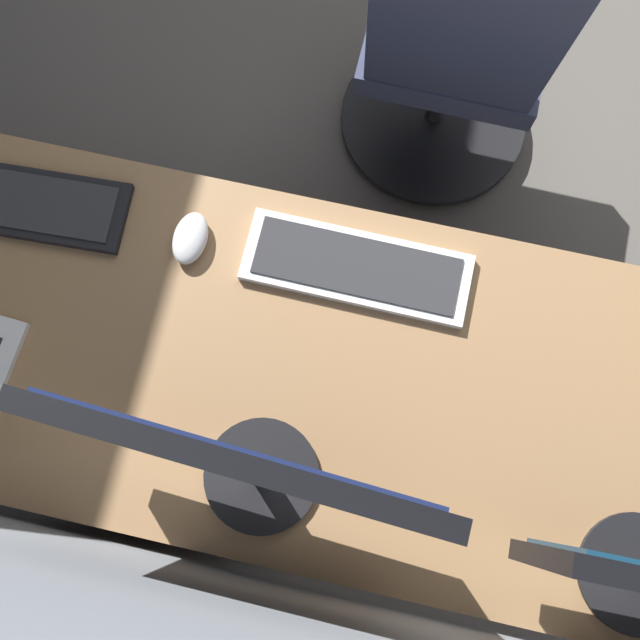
# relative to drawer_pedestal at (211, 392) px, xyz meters

# --- Properties ---
(desk) EXTENTS (2.09, 0.67, 0.73)m
(desk) POSITION_rel_drawer_pedestal_xyz_m (-0.24, -0.03, 0.32)
(desk) COLOR #936D47
(desk) RESTS_ON ground
(drawer_pedestal) EXTENTS (0.40, 0.51, 0.69)m
(drawer_pedestal) POSITION_rel_drawer_pedestal_xyz_m (0.00, 0.00, 0.00)
(drawer_pedestal) COLOR #936D47
(drawer_pedestal) RESTS_ON ground
(monitor_primary) EXTENTS (0.55, 0.20, 0.46)m
(monitor_primary) POSITION_rel_drawer_pedestal_xyz_m (-0.19, 0.16, 0.65)
(monitor_primary) COLOR black
(monitor_primary) RESTS_ON desk
(keyboard_main) EXTENTS (0.42, 0.14, 0.02)m
(keyboard_main) POSITION_rel_drawer_pedestal_xyz_m (-0.28, -0.24, 0.39)
(keyboard_main) COLOR silver
(keyboard_main) RESTS_ON desk
(keyboard_spare) EXTENTS (0.43, 0.16, 0.02)m
(keyboard_spare) POSITION_rel_drawer_pedestal_xyz_m (0.38, -0.23, 0.39)
(keyboard_spare) COLOR black
(keyboard_spare) RESTS_ON desk
(mouse_main) EXTENTS (0.06, 0.10, 0.03)m
(mouse_main) POSITION_rel_drawer_pedestal_xyz_m (0.04, -0.23, 0.40)
(mouse_main) COLOR silver
(mouse_main) RESTS_ON desk
(office_chair) EXTENTS (0.56, 0.56, 0.97)m
(office_chair) POSITION_rel_drawer_pedestal_xyz_m (-0.39, -0.92, 0.11)
(office_chair) COLOR #383D56
(office_chair) RESTS_ON ground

